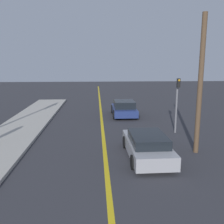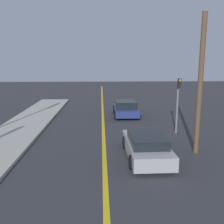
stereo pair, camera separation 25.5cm
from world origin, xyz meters
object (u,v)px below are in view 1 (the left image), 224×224
(traffic_light, at_px, (177,99))
(utility_pole, at_px, (200,86))
(car_near_right_lane, at_px, (147,146))
(car_ahead_center, at_px, (124,109))

(traffic_light, bearing_deg, utility_pole, -91.19)
(car_near_right_lane, relative_size, car_ahead_center, 1.12)
(car_ahead_center, xyz_separation_m, traffic_light, (2.71, -5.26, 1.52))
(car_near_right_lane, distance_m, utility_pole, 3.80)
(car_ahead_center, height_order, utility_pole, utility_pole)
(car_near_right_lane, xyz_separation_m, traffic_light, (2.65, 4.01, 1.58))
(car_ahead_center, height_order, traffic_light, traffic_light)
(car_ahead_center, bearing_deg, utility_pole, -72.99)
(car_near_right_lane, relative_size, utility_pole, 0.65)
(car_ahead_center, relative_size, traffic_light, 1.12)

